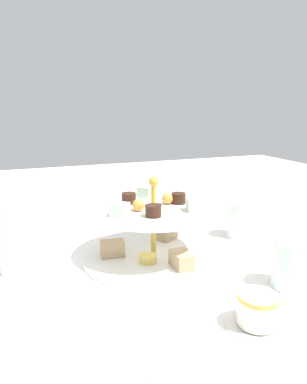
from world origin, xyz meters
name	(u,v)px	position (x,y,z in m)	size (l,w,h in m)	color
ground_plane	(154,257)	(0.00, 0.00, 0.00)	(2.40, 2.40, 0.00)	white
tiered_serving_stand	(153,235)	(0.00, 0.00, 0.05)	(0.29, 0.29, 0.17)	white
water_glass_tall_right	(16,237)	(-0.04, -0.26, 0.07)	(0.07, 0.07, 0.14)	silver
water_glass_short_left	(290,264)	(0.20, 0.18, 0.04)	(0.06, 0.06, 0.08)	silver
teacup_with_saucer	(257,311)	(0.27, 0.05, 0.02)	(0.09, 0.09, 0.05)	white
butter_knife_left	(111,214)	(-0.31, -0.01, 0.00)	(0.17, 0.01, 0.00)	silver
butter_knife_right	(92,360)	(0.26, -0.18, 0.00)	(0.17, 0.01, 0.00)	silver
water_glass_mid_back	(240,220)	(-0.04, 0.24, 0.04)	(0.06, 0.06, 0.08)	silver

